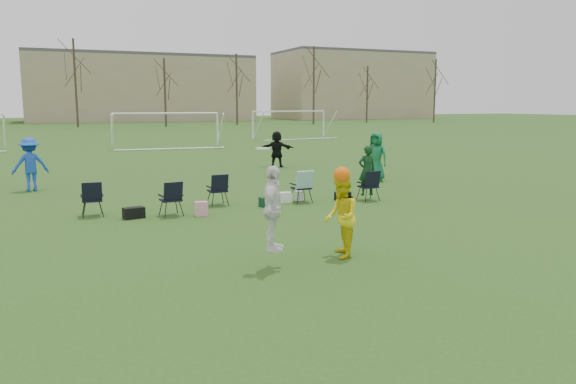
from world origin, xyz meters
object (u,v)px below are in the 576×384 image
fielder_blue (30,164)px  goal_mid (166,120)px  fielder_black (277,149)px  center_contest (314,213)px  goal_right (290,117)px  fielder_green_far (376,157)px

fielder_blue → goal_mid: goal_mid is taller
fielder_black → center_contest: center_contest is taller
center_contest → goal_mid: size_ratio=0.32×
fielder_black → fielder_blue: bearing=44.2°
center_contest → goal_right: (15.00, 36.16, 0.95)m
fielder_blue → center_contest: 13.24m
fielder_green_far → center_contest: (-7.30, -9.49, 0.00)m
fielder_blue → fielder_black: bearing=-172.8°
fielder_green_far → goal_right: size_ratio=0.27×
center_contest → goal_mid: goal_mid is taller
fielder_blue → fielder_black: 11.44m
fielder_black → center_contest: bearing=96.5°
fielder_green_far → goal_mid: (-4.30, 20.67, 0.95)m
fielder_black → center_contest: (-5.54, -15.70, 0.10)m
fielder_blue → fielder_green_far: 12.90m
fielder_black → goal_mid: 14.71m
fielder_green_far → goal_mid: size_ratio=0.26×
fielder_blue → goal_right: goal_right is taller
center_contest → fielder_black: bearing=70.6°
fielder_blue → fielder_black: fielder_blue is taller
fielder_green_far → center_contest: size_ratio=0.81×
fielder_green_far → goal_right: goal_right is taller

